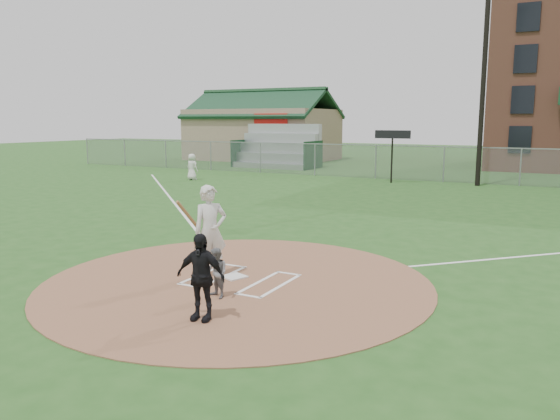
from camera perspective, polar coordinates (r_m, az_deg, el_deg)
The scene contains 14 objects.
ground at distance 11.99m, azimuth -4.49°, elevation -7.53°, with size 140.00×140.00×0.00m, color #224F1B.
dirt_circle at distance 11.99m, azimuth -4.49°, elevation -7.48°, with size 8.40×8.40×0.02m, color #906044.
home_plate at distance 12.29m, azimuth -4.84°, elevation -6.95°, with size 0.47×0.47×0.03m, color silver.
foul_line_third at distance 24.31m, azimuth -11.18°, elevation 0.98°, with size 0.10×24.00×0.01m, color white.
catcher at distance 10.83m, azimuth -6.64°, elevation -6.58°, with size 0.48×0.38×0.99m, color slate.
umpire at distance 9.64m, azimuth -8.30°, elevation -6.92°, with size 0.91×0.38×1.55m, color black.
ondeck_player at distance 32.54m, azimuth -9.18°, elevation 4.47°, with size 0.75×0.49×1.53m, color white.
batters_boxes at distance 12.11m, azimuth -4.11°, elevation -7.23°, with size 2.08×1.88×0.01m.
batter_at_plate at distance 12.19m, azimuth -7.30°, elevation -2.21°, with size 0.85×1.14×2.06m.
outfield_fence at distance 32.38m, azimuth 16.75°, elevation 4.62°, with size 56.08×0.08×2.03m.
bleachers at distance 40.73m, azimuth -0.36°, elevation 6.71°, with size 6.08×3.20×3.20m.
clubhouse at distance 49.05m, azimuth -1.79°, elevation 8.10°, with size 12.20×8.71×6.23m.
light_pole at distance 31.13m, azimuth 20.61°, elevation 14.56°, with size 1.20×0.30×12.22m.
scoreboard_sign at distance 31.14m, azimuth 11.67°, elevation 7.17°, with size 2.00×0.10×2.93m.
Camera 1 is at (6.14, -9.70, 3.48)m, focal length 35.00 mm.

